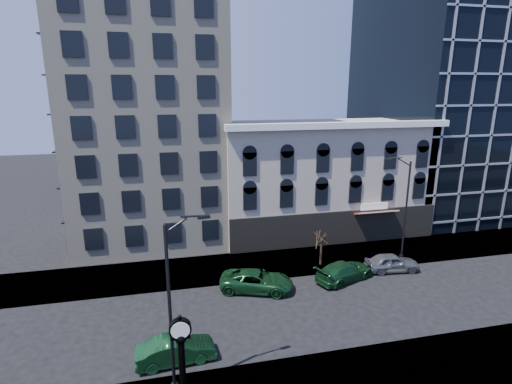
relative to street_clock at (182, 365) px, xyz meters
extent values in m
plane|color=black|center=(4.33, 7.20, -2.40)|extent=(160.00, 160.00, 0.00)
cube|color=gray|center=(4.33, 15.20, -2.34)|extent=(160.00, 6.00, 0.12)
cube|color=beige|center=(-1.67, 26.20, 16.60)|extent=(15.00, 15.00, 38.00)
cube|color=#B8A997|center=(16.33, 23.20, 3.60)|extent=(22.00, 10.00, 12.00)
cube|color=white|center=(16.33, 18.00, 9.80)|extent=(22.60, 0.80, 0.60)
cube|color=black|center=(16.33, 18.15, -0.60)|extent=(22.00, 0.30, 3.60)
cube|color=maroon|center=(20.33, 17.60, 1.00)|extent=(4.50, 1.18, 0.55)
cube|color=black|center=(36.33, 28.20, 11.60)|extent=(20.00, 20.00, 28.00)
cylinder|color=black|center=(0.00, 0.00, -0.10)|extent=(0.33, 0.33, 3.01)
sphere|color=black|center=(0.00, 0.00, 1.51)|extent=(0.58, 0.58, 0.58)
cube|color=black|center=(0.00, 0.00, 1.62)|extent=(0.94, 0.23, 0.26)
cylinder|color=black|center=(0.00, 0.00, 2.03)|extent=(1.08, 0.34, 1.08)
cylinder|color=white|center=(0.00, -0.18, 2.03)|extent=(0.91, 0.03, 0.91)
cylinder|color=white|center=(0.00, 0.18, 2.03)|extent=(0.91, 0.03, 0.91)
sphere|color=black|center=(0.00, 0.00, 2.66)|extent=(0.21, 0.21, 0.21)
cylinder|color=black|center=(-0.44, 0.98, 2.37)|extent=(0.17, 0.17, 9.30)
cube|color=black|center=(1.59, 1.30, 7.19)|extent=(0.62, 0.33, 0.15)
cylinder|color=black|center=(20.70, 13.20, 2.37)|extent=(0.17, 0.17, 9.29)
cylinder|color=black|center=(20.70, 13.20, -2.06)|extent=(0.39, 0.39, 0.43)
cube|color=black|center=(18.79, 13.94, 7.18)|extent=(0.64, 0.44, 0.15)
cylinder|color=#2E2217|center=(12.97, 13.92, -1.09)|extent=(0.22, 0.22, 2.37)
imported|color=#143F1E|center=(-0.28, 3.49, -1.63)|extent=(4.76, 2.01, 1.53)
imported|color=#143F1E|center=(6.29, 10.76, -1.60)|extent=(6.34, 4.46, 1.61)
imported|color=#143F1E|center=(13.87, 10.84, -1.61)|extent=(5.87, 4.01, 1.58)
imported|color=#595B60|center=(18.65, 11.47, -1.60)|extent=(4.84, 2.35, 1.59)
camera|label=1|loc=(-0.22, -17.30, 13.32)|focal=28.00mm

